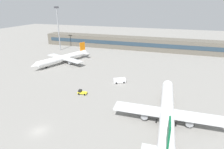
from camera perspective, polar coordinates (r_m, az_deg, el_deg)
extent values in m
plane|color=gray|center=(86.26, -5.04, -1.27)|extent=(400.00, 400.00, 0.00)
cube|color=#5B564C|center=(144.94, 5.15, 9.78)|extent=(138.29, 12.00, 9.00)
cube|color=#263847|center=(139.08, 4.57, 9.51)|extent=(131.37, 0.16, 2.80)
cylinder|color=silver|center=(57.32, 16.68, -10.60)|extent=(5.17, 37.41, 3.94)
cone|color=silver|center=(75.58, 16.86, -2.65)|extent=(3.88, 4.45, 3.74)
cube|color=#0C5933|center=(40.44, 17.13, -17.18)|extent=(0.52, 4.57, 5.70)
cube|color=silver|center=(56.59, 16.63, -11.41)|extent=(31.23, 6.00, 0.52)
cylinder|color=gray|center=(57.97, 22.77, -13.14)|extent=(2.18, 3.38, 2.07)
cylinder|color=gray|center=(57.44, 10.16, -11.99)|extent=(2.18, 3.38, 2.07)
cylinder|color=black|center=(70.13, 16.56, -7.16)|extent=(0.45, 1.05, 1.04)
cylinder|color=black|center=(57.31, 19.11, -14.39)|extent=(0.45, 1.05, 1.04)
cylinder|color=black|center=(57.07, 13.57, -13.88)|extent=(0.45, 1.05, 1.04)
cylinder|color=white|center=(111.30, -14.83, 4.94)|extent=(14.90, 32.65, 3.53)
cone|color=white|center=(101.97, -22.98, 2.49)|extent=(4.50, 4.81, 3.36)
cone|color=white|center=(122.57, -8.08, 6.89)|extent=(3.54, 4.17, 2.47)
cube|color=orange|center=(119.73, -9.16, 8.62)|extent=(1.73, 3.96, 5.12)
cube|color=silver|center=(120.85, -8.95, 6.73)|extent=(9.63, 5.66, 0.22)
cube|color=silver|center=(111.91, -14.44, 4.92)|extent=(27.73, 13.84, 0.47)
cylinder|color=gray|center=(116.62, -16.07, 4.73)|extent=(2.78, 3.44, 1.86)
cylinder|color=gray|center=(108.03, -12.55, 3.78)|extent=(2.78, 3.44, 1.86)
cylinder|color=black|center=(105.83, -19.70, 2.09)|extent=(0.67, 1.00, 0.93)
cylinder|color=black|center=(114.95, -14.71, 4.10)|extent=(0.67, 1.00, 0.93)
cylinder|color=black|center=(111.25, -13.19, 3.68)|extent=(0.67, 1.00, 0.93)
cube|color=yellow|center=(72.09, -9.17, -5.58)|extent=(3.70, 1.76, 0.60)
cube|color=black|center=(72.14, -9.86, -5.03)|extent=(1.20, 1.48, 0.90)
cylinder|color=black|center=(73.30, -9.79, -5.42)|extent=(0.72, 0.30, 0.70)
cylinder|color=black|center=(72.04, -10.28, -5.95)|extent=(0.72, 0.30, 0.70)
cylinder|color=black|center=(72.44, -8.04, -5.65)|extent=(0.72, 0.30, 0.70)
cylinder|color=black|center=(71.15, -8.50, -6.19)|extent=(0.72, 0.30, 0.70)
cube|color=white|center=(81.10, 2.38, -1.83)|extent=(5.50, 4.34, 1.90)
cube|color=#1E2633|center=(81.40, 3.75, -1.39)|extent=(1.09, 1.72, 0.70)
cylinder|color=black|center=(80.90, 3.72, -2.49)|extent=(0.80, 0.62, 0.76)
cylinder|color=black|center=(82.71, 3.34, -1.94)|extent=(0.80, 0.62, 0.76)
cylinder|color=black|center=(80.11, 1.37, -2.70)|extent=(0.80, 0.62, 0.76)
cylinder|color=black|center=(81.93, 1.05, -2.14)|extent=(0.80, 0.62, 0.76)
cylinder|color=gray|center=(142.56, -16.24, 13.10)|extent=(0.70, 0.70, 29.79)
cube|color=#333338|center=(141.46, -16.91, 19.31)|extent=(3.20, 0.80, 1.20)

